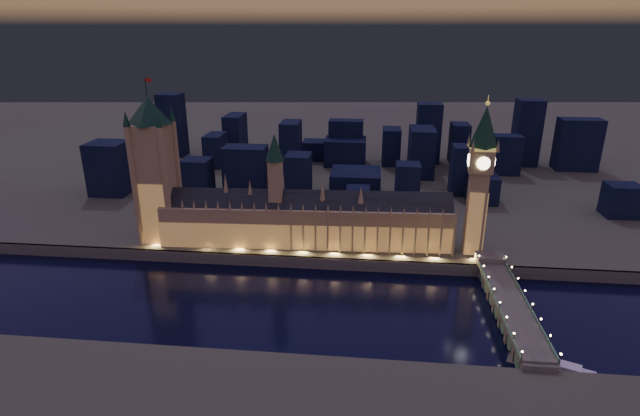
# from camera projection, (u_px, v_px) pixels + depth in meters

# --- Properties ---
(ground_plane) EXTENTS (2000.00, 2000.00, 0.00)m
(ground_plane) POSITION_uv_depth(u_px,v_px,m) (302.00, 299.00, 295.91)
(ground_plane) COLOR black
(ground_plane) RESTS_ON ground
(north_bank) EXTENTS (2000.00, 960.00, 8.00)m
(north_bank) POSITION_uv_depth(u_px,v_px,m) (348.00, 127.00, 780.07)
(north_bank) COLOR #433938
(north_bank) RESTS_ON ground
(embankment_wall) EXTENTS (2000.00, 2.50, 8.00)m
(embankment_wall) POSITION_uv_depth(u_px,v_px,m) (310.00, 263.00, 332.81)
(embankment_wall) COLOR #414B43
(embankment_wall) RESTS_ON ground
(palace_of_westminster) EXTENTS (202.00, 29.07, 78.00)m
(palace_of_westminster) POSITION_uv_depth(u_px,v_px,m) (304.00, 220.00, 345.17)
(palace_of_westminster) COLOR #927E4D
(palace_of_westminster) RESTS_ON north_bank
(victoria_tower) EXTENTS (31.68, 31.68, 113.14)m
(victoria_tower) POSITION_uv_depth(u_px,v_px,m) (155.00, 163.00, 342.46)
(victoria_tower) COLOR #927E4D
(victoria_tower) RESTS_ON north_bank
(elizabeth_tower) EXTENTS (18.00, 18.00, 104.95)m
(elizabeth_tower) POSITION_uv_depth(u_px,v_px,m) (480.00, 169.00, 320.28)
(elizabeth_tower) COLOR #927E4D
(elizabeth_tower) RESTS_ON north_bank
(westminster_bridge) EXTENTS (17.71, 113.00, 15.90)m
(westminster_bridge) POSITION_uv_depth(u_px,v_px,m) (508.00, 304.00, 279.17)
(westminster_bridge) COLOR #414B43
(westminster_bridge) RESTS_ON ground
(river_boat) EXTENTS (42.73, 24.93, 4.50)m
(river_boat) POSITION_uv_depth(u_px,v_px,m) (555.00, 367.00, 234.98)
(river_boat) COLOR #414B43
(river_boat) RESTS_ON ground
(city_backdrop) EXTENTS (488.13, 215.63, 71.95)m
(city_backdrop) POSITION_uv_depth(u_px,v_px,m) (365.00, 152.00, 512.48)
(city_backdrop) COLOR black
(city_backdrop) RESTS_ON north_bank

